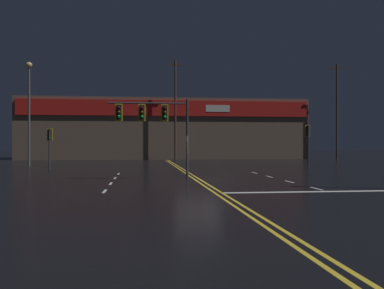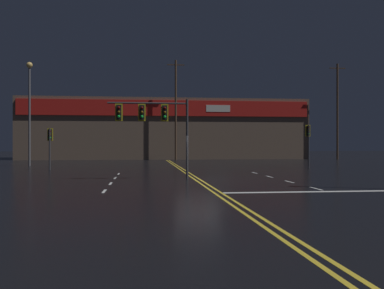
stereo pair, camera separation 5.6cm
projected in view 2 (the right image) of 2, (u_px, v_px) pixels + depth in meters
The scene contains 8 objects.
ground_plane at pixel (198, 180), 24.20m from camera, with size 200.00×200.00×0.00m, color black.
road_markings at pixel (217, 181), 23.07m from camera, with size 14.07×60.00×0.01m.
traffic_signal_median at pixel (152, 117), 24.56m from camera, with size 4.64×0.36×4.63m.
traffic_signal_corner_northwest at pixel (50, 139), 33.49m from camera, with size 0.42×0.36×3.27m.
traffic_signal_corner_northeast at pixel (308, 136), 36.28m from camera, with size 0.42×0.36×3.66m.
streetlight_near_right at pixel (29, 100), 39.52m from camera, with size 0.56×0.56×9.63m.
building_backdrop at pixel (165, 130), 60.75m from camera, with size 38.72×10.23×8.17m.
utility_pole_row at pixel (177, 110), 54.41m from camera, with size 47.24×0.26×12.74m.
Camera 2 is at (-3.07, -24.01, 2.02)m, focal length 40.00 mm.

